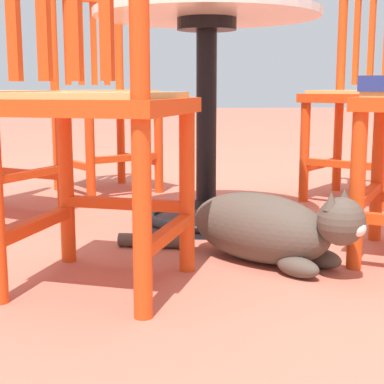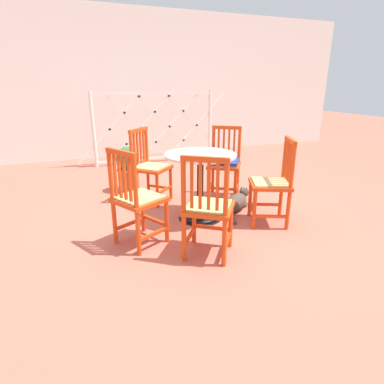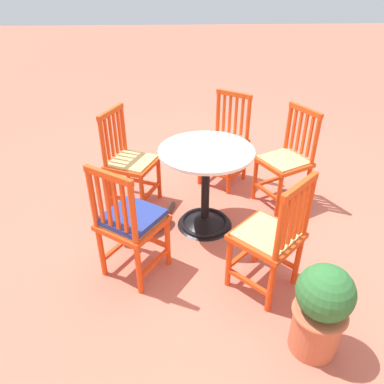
{
  "view_description": "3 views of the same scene",
  "coord_description": "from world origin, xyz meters",
  "px_view_note": "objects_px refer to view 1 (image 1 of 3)",
  "views": [
    {
      "loc": [
        2.15,
        -0.27,
        0.47
      ],
      "look_at": [
        0.2,
        0.03,
        0.13
      ],
      "focal_mm": 56.32,
      "sensor_mm": 36.0,
      "label": 1
    },
    {
      "loc": [
        -1.18,
        -2.93,
        1.43
      ],
      "look_at": [
        -0.04,
        -0.03,
        0.36
      ],
      "focal_mm": 29.81,
      "sensor_mm": 36.0,
      "label": 2
    },
    {
      "loc": [
        0.34,
        2.72,
        1.98
      ],
      "look_at": [
        0.21,
        0.08,
        0.33
      ],
      "focal_mm": 34.65,
      "sensor_mm": 36.0,
      "label": 3
    }
  ],
  "objects_px": {
    "orange_chair_at_corner": "(364,97)",
    "tabby_cat": "(269,230)",
    "orange_chair_facing_out": "(103,97)",
    "cafe_table": "(206,143)",
    "orange_chair_tucked_in": "(91,106)"
  },
  "relations": [
    {
      "from": "orange_chair_at_corner",
      "to": "orange_chair_facing_out",
      "type": "xyz_separation_m",
      "value": [
        -0.39,
        -1.09,
        0.0
      ]
    },
    {
      "from": "cafe_table",
      "to": "tabby_cat",
      "type": "xyz_separation_m",
      "value": [
        0.52,
        0.08,
        -0.19
      ]
    },
    {
      "from": "orange_chair_facing_out",
      "to": "orange_chair_tucked_in",
      "type": "xyz_separation_m",
      "value": [
        1.42,
        -0.04,
        0.0
      ]
    },
    {
      "from": "cafe_table",
      "to": "orange_chair_at_corner",
      "type": "xyz_separation_m",
      "value": [
        -0.37,
        0.74,
        0.15
      ]
    },
    {
      "from": "orange_chair_at_corner",
      "to": "orange_chair_tucked_in",
      "type": "distance_m",
      "value": 1.53
    },
    {
      "from": "cafe_table",
      "to": "orange_chair_facing_out",
      "type": "distance_m",
      "value": 0.85
    },
    {
      "from": "orange_chair_facing_out",
      "to": "cafe_table",
      "type": "bearing_deg",
      "value": 24.32
    },
    {
      "from": "orange_chair_facing_out",
      "to": "tabby_cat",
      "type": "distance_m",
      "value": 1.39
    },
    {
      "from": "orange_chair_facing_out",
      "to": "tabby_cat",
      "type": "relative_size",
      "value": 1.53
    },
    {
      "from": "cafe_table",
      "to": "orange_chair_tucked_in",
      "type": "xyz_separation_m",
      "value": [
        0.66,
        -0.39,
        0.15
      ]
    },
    {
      "from": "orange_chair_at_corner",
      "to": "orange_chair_facing_out",
      "type": "distance_m",
      "value": 1.16
    },
    {
      "from": "cafe_table",
      "to": "orange_chair_tucked_in",
      "type": "height_order",
      "value": "orange_chair_tucked_in"
    },
    {
      "from": "orange_chair_at_corner",
      "to": "tabby_cat",
      "type": "height_order",
      "value": "orange_chair_at_corner"
    },
    {
      "from": "cafe_table",
      "to": "orange_chair_tucked_in",
      "type": "relative_size",
      "value": 0.83
    },
    {
      "from": "orange_chair_at_corner",
      "to": "tabby_cat",
      "type": "relative_size",
      "value": 1.53
    }
  ]
}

